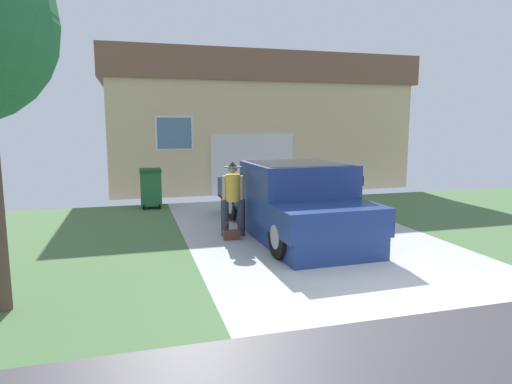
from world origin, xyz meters
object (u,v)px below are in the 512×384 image
at_px(house_with_garage, 252,122).
at_px(wheeled_trash_bin, 151,187).
at_px(handbag, 232,234).
at_px(pickup_truck, 294,203).
at_px(person_with_hat, 233,196).

height_order(house_with_garage, wheeled_trash_bin, house_with_garage).
xyz_separation_m(handbag, wheeled_trash_bin, (-1.46, 4.20, 0.49)).
bearing_deg(wheeled_trash_bin, house_with_garage, 45.39).
height_order(handbag, wheeled_trash_bin, wheeled_trash_bin).
distance_m(pickup_truck, house_with_garage, 8.74).
bearing_deg(person_with_hat, handbag, -96.61).
distance_m(handbag, house_with_garage, 9.24).
bearing_deg(pickup_truck, handbag, 0.70).
relative_size(pickup_truck, person_with_hat, 3.42).
distance_m(handbag, wheeled_trash_bin, 4.48).
bearing_deg(house_with_garage, handbag, -108.06).
bearing_deg(person_with_hat, pickup_truck, -0.40).
relative_size(pickup_truck, house_with_garage, 0.49).
bearing_deg(handbag, person_with_hat, 72.03).
bearing_deg(pickup_truck, house_with_garage, -100.71).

